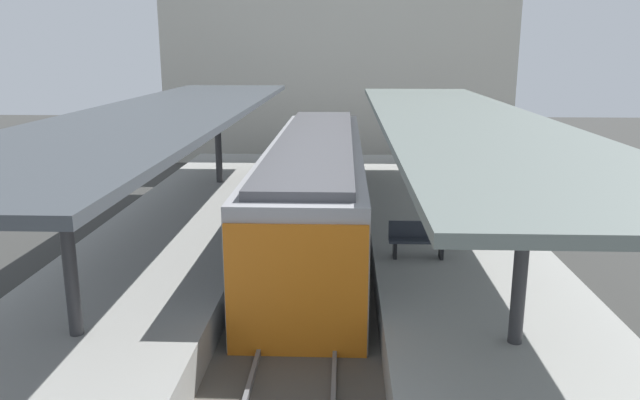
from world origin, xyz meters
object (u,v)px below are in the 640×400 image
(commuter_train, at_px, (316,188))
(platform_sign, at_px, (479,171))
(platform_bench, at_px, (418,238))
(passenger_near_bench, at_px, (481,173))

(commuter_train, relative_size, platform_sign, 6.99)
(platform_sign, bearing_deg, platform_bench, -126.78)
(platform_sign, bearing_deg, passenger_near_bench, 76.01)
(platform_bench, bearing_deg, commuter_train, 122.27)
(commuter_train, distance_m, passenger_near_bench, 5.63)
(commuter_train, bearing_deg, passenger_near_bench, 17.46)
(commuter_train, distance_m, platform_sign, 4.91)
(commuter_train, height_order, passenger_near_bench, commuter_train)
(commuter_train, bearing_deg, platform_sign, -19.97)
(platform_bench, height_order, platform_sign, platform_sign)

